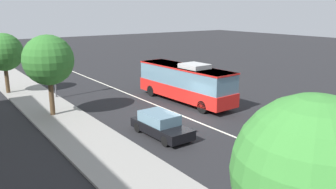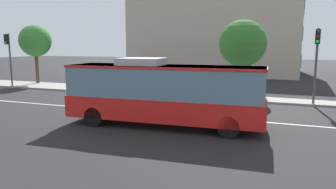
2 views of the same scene
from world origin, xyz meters
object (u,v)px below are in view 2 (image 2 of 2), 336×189
at_px(street_tree_kerbside_left, 35,41).
at_px(sedan_black, 126,90).
at_px(transit_bus, 164,91).
at_px(street_tree_kerbside_right, 243,44).
at_px(traffic_light_near_corner, 8,51).
at_px(traffic_light_mid_block, 317,53).

bearing_deg(street_tree_kerbside_left, sedan_black, -21.88).
distance_m(transit_bus, sedan_black, 8.42).
bearing_deg(street_tree_kerbside_left, street_tree_kerbside_right, -2.78).
distance_m(sedan_black, street_tree_kerbside_right, 9.73).
xyz_separation_m(traffic_light_near_corner, traffic_light_mid_block, (27.00, -0.09, 0.00)).
height_order(transit_bus, street_tree_kerbside_left, street_tree_kerbside_left).
bearing_deg(transit_bus, traffic_light_near_corner, 153.28).
bearing_deg(traffic_light_mid_block, street_tree_kerbside_right, -106.75).
bearing_deg(transit_bus, street_tree_kerbside_left, 145.61).
bearing_deg(street_tree_kerbside_left, transit_bus, -31.66).
xyz_separation_m(traffic_light_near_corner, street_tree_kerbside_left, (0.57, 2.98, 0.96)).
bearing_deg(transit_bus, street_tree_kerbside_right, 74.10).
distance_m(transit_bus, traffic_light_mid_block, 11.56).
height_order(sedan_black, traffic_light_mid_block, traffic_light_mid_block).
bearing_deg(traffic_light_near_corner, street_tree_kerbside_right, 97.84).
xyz_separation_m(transit_bus, street_tree_kerbside_left, (-18.84, 11.62, 2.71)).
height_order(transit_bus, sedan_black, transit_bus).
bearing_deg(traffic_light_near_corner, sedan_black, 83.08).
bearing_deg(street_tree_kerbside_right, sedan_black, -151.60).
distance_m(sedan_black, traffic_light_near_corner, 14.39).
height_order(sedan_black, street_tree_kerbside_left, street_tree_kerbside_left).
xyz_separation_m(transit_bus, sedan_black, (-5.51, 6.27, -1.09)).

